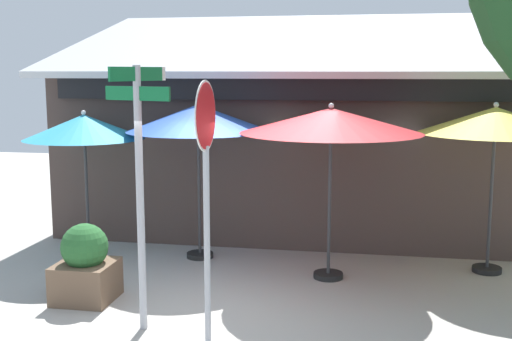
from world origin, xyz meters
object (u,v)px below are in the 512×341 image
at_px(patio_umbrella_royal_blue_center, 198,119).
at_px(sidewalk_planter, 85,266).
at_px(patio_umbrella_crimson_right, 331,122).
at_px(patio_umbrella_mustard_far_right, 495,122).
at_px(street_sign_post, 140,170).
at_px(patio_umbrella_teal_left, 84,128).
at_px(stop_sign, 206,164).

xyz_separation_m(patio_umbrella_royal_blue_center, sidewalk_planter, (-0.98, -2.21, -1.82)).
height_order(patio_umbrella_crimson_right, sidewalk_planter, patio_umbrella_crimson_right).
bearing_deg(patio_umbrella_crimson_right, patio_umbrella_mustard_far_right, 16.87).
distance_m(street_sign_post, patio_umbrella_teal_left, 3.42).
xyz_separation_m(stop_sign, patio_umbrella_royal_blue_center, (-1.00, 3.30, 0.24)).
bearing_deg(street_sign_post, patio_umbrella_crimson_right, 48.24).
bearing_deg(patio_umbrella_royal_blue_center, stop_sign, -73.17).
height_order(street_sign_post, patio_umbrella_crimson_right, street_sign_post).
xyz_separation_m(street_sign_post, patio_umbrella_crimson_right, (2.05, 2.30, 0.42)).
bearing_deg(patio_umbrella_crimson_right, stop_sign, -114.15).
distance_m(stop_sign, patio_umbrella_royal_blue_center, 3.45).
bearing_deg(sidewalk_planter, street_sign_post, -35.17).
bearing_deg(street_sign_post, patio_umbrella_mustard_far_right, 34.25).
bearing_deg(patio_umbrella_teal_left, stop_sign, -47.18).
distance_m(patio_umbrella_royal_blue_center, patio_umbrella_mustard_far_right, 4.56).
bearing_deg(sidewalk_planter, patio_umbrella_royal_blue_center, 66.05).
distance_m(patio_umbrella_teal_left, sidewalk_planter, 2.75).
xyz_separation_m(stop_sign, sidewalk_planter, (-1.98, 1.09, -1.59)).
distance_m(stop_sign, patio_umbrella_crimson_right, 2.88).
height_order(stop_sign, patio_umbrella_teal_left, stop_sign).
relative_size(patio_umbrella_teal_left, patio_umbrella_mustard_far_right, 0.93).
bearing_deg(stop_sign, patio_umbrella_royal_blue_center, 106.83).
distance_m(patio_umbrella_crimson_right, sidewalk_planter, 3.96).
bearing_deg(patio_umbrella_royal_blue_center, patio_umbrella_teal_left, -173.80).
bearing_deg(sidewalk_planter, patio_umbrella_crimson_right, 25.80).
height_order(street_sign_post, patio_umbrella_mustard_far_right, street_sign_post).
xyz_separation_m(patio_umbrella_teal_left, patio_umbrella_crimson_right, (4.04, -0.48, 0.20)).
bearing_deg(street_sign_post, stop_sign, -19.83).
xyz_separation_m(patio_umbrella_crimson_right, patio_umbrella_mustard_far_right, (2.39, 0.72, -0.02)).
distance_m(stop_sign, patio_umbrella_mustard_far_right, 4.89).
distance_m(stop_sign, patio_umbrella_teal_left, 4.22).
height_order(patio_umbrella_mustard_far_right, sidewalk_planter, patio_umbrella_mustard_far_right).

